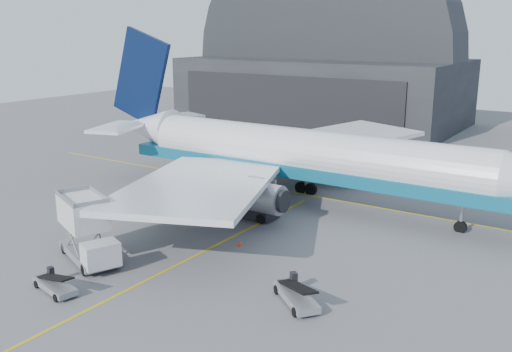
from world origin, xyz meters
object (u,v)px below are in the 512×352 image
Objects in this scene: catering_truck at (87,230)px; belt_loader_a at (55,284)px; belt_loader_b at (296,295)px; airliner at (291,154)px; pushback_tug at (256,210)px.

belt_loader_a is at bearing -42.24° from catering_truck.
catering_truck reaches higher than belt_loader_b.
airliner is 7.88m from pushback_tug.
catering_truck is at bearing -106.28° from pushback_tug.
airliner is 6.73× the size of catering_truck.
belt_loader_a is at bearing -95.72° from airliner.
pushback_tug is at bearing 94.64° from catering_truck.
airliner is at bearing 99.82° from catering_truck.
belt_loader_b is at bearing -46.28° from pushback_tug.
pushback_tug is 0.99× the size of belt_loader_a.
belt_loader_a is at bearing -95.99° from pushback_tug.
airliner is at bearing 91.89° from pushback_tug.
belt_loader_a is (-2.73, -27.29, -4.47)m from airliner.
belt_loader_b is at bearing 31.57° from catering_truck.
catering_truck reaches higher than pushback_tug.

